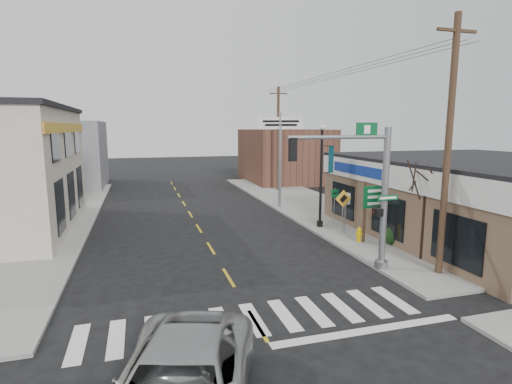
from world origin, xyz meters
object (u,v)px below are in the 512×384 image
object	(u,v)px
dance_center_sign	(280,136)
utility_pole_far	(278,138)
lamp_post	(322,168)
guide_sign	(378,203)
fire_hydrant	(359,234)
bare_tree	(428,169)
traffic_signal_pole	(370,184)
utility_pole_near	(448,146)

from	to	relation	value
dance_center_sign	utility_pole_far	bearing A→B (deg)	95.77
lamp_post	dance_center_sign	distance (m)	6.44
guide_sign	dance_center_sign	distance (m)	10.39
fire_hydrant	bare_tree	bearing A→B (deg)	-68.08
traffic_signal_pole	utility_pole_far	xyz separation A→B (m)	(3.51, 20.79, 1.25)
lamp_post	bare_tree	xyz separation A→B (m)	(1.73, -6.55, 0.55)
bare_tree	utility_pole_far	xyz separation A→B (m)	(0.46, 20.33, 0.82)
dance_center_sign	bare_tree	world-z (taller)	dance_center_sign
guide_sign	utility_pole_far	size ratio (longest dim) A/B	0.33
fire_hydrant	guide_sign	bearing A→B (deg)	-9.37
utility_pole_near	guide_sign	bearing A→B (deg)	87.94
traffic_signal_pole	dance_center_sign	size ratio (longest dim) A/B	0.88
bare_tree	utility_pole_near	bearing A→B (deg)	-107.16
traffic_signal_pole	utility_pole_near	bearing A→B (deg)	-25.02
traffic_signal_pole	dance_center_sign	distance (m)	13.35
guide_sign	fire_hydrant	xyz separation A→B (m)	(-0.91, 0.15, -1.56)
lamp_post	bare_tree	distance (m)	6.80
traffic_signal_pole	utility_pole_near	distance (m)	3.19
guide_sign	utility_pole_near	bearing A→B (deg)	-94.88
lamp_post	bare_tree	bearing A→B (deg)	-90.31
fire_hydrant	lamp_post	world-z (taller)	lamp_post
dance_center_sign	traffic_signal_pole	bearing A→B (deg)	-70.18
dance_center_sign	bare_tree	size ratio (longest dim) A/B	1.34
fire_hydrant	utility_pole_near	size ratio (longest dim) A/B	0.08
dance_center_sign	fire_hydrant	bearing A→B (deg)	-61.14
utility_pole_near	utility_pole_far	size ratio (longest dim) A/B	1.06
utility_pole_far	fire_hydrant	bearing A→B (deg)	-91.35
guide_sign	bare_tree	world-z (taller)	bare_tree
bare_tree	dance_center_sign	bearing A→B (deg)	99.15
lamp_post	utility_pole_far	world-z (taller)	utility_pole_far
fire_hydrant	utility_pole_near	bearing A→B (deg)	-80.85
fire_hydrant	utility_pole_near	distance (m)	6.67
utility_pole_near	utility_pole_far	world-z (taller)	utility_pole_near
lamp_post	bare_tree	size ratio (longest dim) A/B	1.17
guide_sign	lamp_post	xyz separation A→B (m)	(-1.38, 3.56, 1.42)
fire_hydrant	bare_tree	distance (m)	4.89
bare_tree	utility_pole_near	distance (m)	2.00
guide_sign	bare_tree	distance (m)	3.60
fire_hydrant	lamp_post	bearing A→B (deg)	97.88
lamp_post	guide_sign	bearing A→B (deg)	-84.00
lamp_post	traffic_signal_pole	bearing A→B (deg)	-115.80
utility_pole_far	dance_center_sign	bearing A→B (deg)	-104.00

